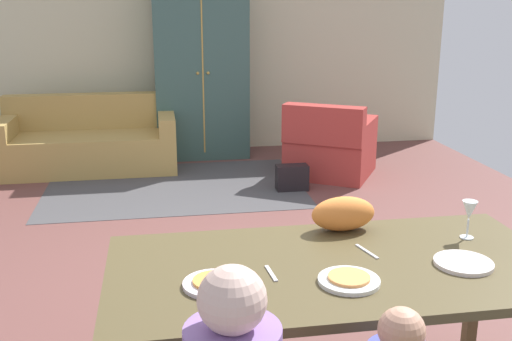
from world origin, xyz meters
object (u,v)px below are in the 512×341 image
dining_table (335,278)px  armchair (330,147)px  armoire (201,70)px  handbag (292,178)px  plate_near_child (349,281)px  cat (343,214)px  couch (90,143)px  plate_near_man (214,284)px  wine_glass (469,212)px  plate_near_woman (463,263)px

dining_table → armchair: (1.11, 3.84, -0.37)m
armoire → handbag: bearing=-63.9°
plate_near_child → cat: size_ratio=0.78×
couch → plate_near_man: bearing=-78.4°
dining_table → cat: size_ratio=6.10×
dining_table → couch: bearing=108.2°
dining_table → wine_glass: size_ratio=10.50×
plate_near_woman → armoire: bearing=98.1°
plate_near_man → armchair: armchair is taller
dining_table → plate_near_man: plate_near_man is taller
wine_glass → armoire: bearing=100.5°
couch → armchair: (2.61, -0.70, 0.02)m
cat → plate_near_woman: bearing=-53.8°
wine_glass → armchair: (0.41, 3.66, -0.57)m
armchair → armoire: (-1.30, 1.12, 0.73)m
cat → armchair: 3.63m
cat → armchair: bearing=71.8°
wine_glass → handbag: (-0.11, 3.20, -0.76)m
plate_near_woman → wine_glass: wine_glass is taller
plate_near_woman → cat: bearing=128.9°
plate_near_man → plate_near_woman: (1.07, 0.02, 0.00)m
dining_table → couch: size_ratio=1.02×
wine_glass → plate_near_child: bearing=-152.9°
armchair → handbag: 0.72m
plate_near_man → wine_glass: wine_glass is taller
plate_near_man → dining_table: bearing=12.6°
plate_near_child → couch: couch is taller
couch → armoire: (1.31, 0.42, 0.75)m
couch → armoire: armoire is taller
plate_near_man → couch: bearing=101.6°
cat → handbag: bearing=79.0°
dining_table → handbag: (0.59, 3.38, -0.56)m
dining_table → cat: 0.44m
plate_near_woman → armoire: armoire is taller
couch → armoire: 1.57m
dining_table → plate_near_woman: (0.54, -0.10, 0.08)m
plate_near_child → handbag: (0.59, 3.56, -0.64)m
plate_near_woman → handbag: size_ratio=0.78×
plate_near_child → cat: bearing=75.0°
handbag → armchair: bearing=41.0°
dining_table → armoire: (-0.18, 4.96, 0.36)m
armoire → wine_glass: bearing=-79.5°
dining_table → armoire: 4.98m
plate_near_man → armchair: 4.31m
plate_near_man → couch: size_ratio=0.13×
plate_near_child → couch: 4.98m
wine_glass → handbag: 3.30m
couch → plate_near_woman: bearing=-66.3°
plate_near_woman → couch: size_ratio=0.13×
couch → armoire: bearing=17.7°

